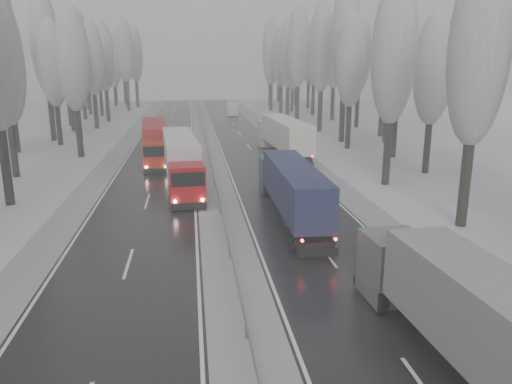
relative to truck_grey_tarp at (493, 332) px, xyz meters
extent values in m
cube|color=black|center=(-1.68, 30.27, -2.24)|extent=(7.50, 200.00, 0.03)
cube|color=black|center=(-12.18, 30.27, -2.24)|extent=(7.50, 200.00, 0.03)
cube|color=#95979D|center=(-6.93, 30.27, -2.23)|extent=(3.00, 200.00, 0.04)
cube|color=#95979D|center=(3.27, 30.27, -2.23)|extent=(2.40, 200.00, 0.04)
cube|color=#95979D|center=(-17.13, 30.27, -2.23)|extent=(2.40, 200.00, 0.04)
cube|color=slate|center=(-6.93, 30.27, -1.65)|extent=(0.06, 200.00, 0.32)
cube|color=slate|center=(-6.93, 28.27, -1.95)|extent=(0.12, 0.12, 0.60)
cube|color=slate|center=(-6.93, 60.27, -1.95)|extent=(0.12, 0.12, 0.60)
cylinder|color=black|center=(8.11, 15.94, 0.55)|extent=(0.68, 0.68, 5.60)
ellipsoid|color=gray|center=(8.11, 15.94, 8.55)|extent=(3.60, 3.60, 11.45)
cylinder|color=black|center=(7.58, 27.31, 0.56)|extent=(0.68, 0.68, 5.62)
ellipsoid|color=gray|center=(7.58, 27.31, 8.59)|extent=(3.60, 3.60, 11.48)
cylinder|color=black|center=(13.09, 31.31, 0.22)|extent=(0.64, 0.64, 4.94)
ellipsoid|color=gray|center=(13.09, 31.31, 7.27)|extent=(3.60, 3.60, 10.09)
cylinder|color=black|center=(10.97, 35.44, 0.41)|extent=(0.66, 0.66, 5.32)
ellipsoid|color=gray|center=(10.97, 35.44, 8.02)|extent=(3.60, 3.60, 10.88)
cylinder|color=black|center=(13.19, 39.44, 0.90)|extent=(0.72, 0.72, 6.31)
ellipsoid|color=gray|center=(13.19, 39.44, 9.92)|extent=(3.60, 3.60, 12.90)
cylinder|color=black|center=(10.09, 45.88, 0.44)|extent=(0.67, 0.67, 5.38)
ellipsoid|color=gray|center=(10.09, 45.88, 8.12)|extent=(3.60, 3.60, 10.98)
cylinder|color=black|center=(16.38, 49.88, 0.05)|extent=(0.62, 0.62, 4.59)
ellipsoid|color=gray|center=(16.38, 49.88, 6.61)|extent=(3.60, 3.60, 9.39)
cylinder|color=black|center=(10.97, 51.29, 1.22)|extent=(0.76, 0.76, 6.95)
ellipsoid|color=gray|center=(10.97, 51.29, 11.15)|extent=(3.60, 3.60, 14.19)
cylinder|color=black|center=(17.88, 55.29, 1.04)|extent=(0.74, 0.74, 6.59)
ellipsoid|color=gray|center=(17.88, 55.29, 10.46)|extent=(3.60, 3.60, 13.46)
cylinder|color=black|center=(10.63, 61.55, 0.93)|extent=(0.72, 0.72, 6.37)
ellipsoid|color=gray|center=(10.63, 61.55, 10.03)|extent=(3.60, 3.60, 13.01)
cylinder|color=black|center=(17.79, 65.55, 0.73)|extent=(0.70, 0.70, 5.97)
ellipsoid|color=gray|center=(17.79, 65.55, 9.26)|extent=(3.60, 3.60, 12.20)
cylinder|color=black|center=(9.41, 72.23, 1.07)|extent=(0.74, 0.74, 6.65)
ellipsoid|color=gray|center=(9.41, 72.23, 10.58)|extent=(3.60, 3.60, 13.59)
cylinder|color=black|center=(16.78, 76.23, 0.82)|extent=(0.71, 0.71, 6.14)
ellipsoid|color=gray|center=(16.78, 76.23, 9.58)|extent=(3.60, 3.60, 12.54)
cylinder|color=black|center=(9.63, 81.98, 0.77)|extent=(0.71, 0.71, 6.05)
ellipsoid|color=gray|center=(9.63, 81.98, 9.42)|extent=(3.60, 3.60, 12.37)
cylinder|color=black|center=(15.55, 85.98, 0.90)|extent=(0.72, 0.72, 6.30)
ellipsoid|color=gray|center=(15.55, 85.98, 9.89)|extent=(3.60, 3.60, 12.87)
cylinder|color=black|center=(9.70, 89.49, 0.69)|extent=(0.70, 0.70, 5.88)
ellipsoid|color=gray|center=(9.70, 89.49, 9.08)|extent=(3.60, 3.60, 12.00)
cylinder|color=black|center=(12.84, 93.49, 0.18)|extent=(0.64, 0.64, 4.86)
ellipsoid|color=gray|center=(12.84, 93.49, 7.11)|extent=(3.60, 3.60, 9.92)
cylinder|color=black|center=(8.80, 96.59, 0.74)|extent=(0.70, 0.70, 5.98)
ellipsoid|color=gray|center=(8.80, 96.59, 9.27)|extent=(3.60, 3.60, 12.21)
cylinder|color=black|center=(18.01, 100.59, 0.84)|extent=(0.71, 0.71, 6.19)
ellipsoid|color=gray|center=(18.01, 100.59, 9.68)|extent=(3.60, 3.60, 12.64)
cylinder|color=black|center=(10.11, 106.43, 1.18)|extent=(0.75, 0.75, 6.86)
ellipsoid|color=gray|center=(10.11, 106.43, 10.97)|extent=(3.60, 3.60, 14.01)
cylinder|color=black|center=(17.09, 110.43, 0.52)|extent=(0.68, 0.68, 5.55)
ellipsoid|color=gray|center=(17.09, 110.43, 8.45)|extent=(3.60, 3.60, 11.33)
cylinder|color=black|center=(11.80, 117.00, 0.79)|extent=(0.71, 0.71, 6.09)
ellipsoid|color=gray|center=(11.80, 117.00, 9.50)|extent=(3.60, 3.60, 12.45)
cylinder|color=black|center=(14.62, 121.00, 0.49)|extent=(0.67, 0.67, 5.49)
ellipsoid|color=gray|center=(14.62, 121.00, 8.33)|extent=(3.60, 3.60, 11.21)
cylinder|color=black|center=(-22.05, 24.84, 0.66)|extent=(0.69, 0.69, 5.83)
cylinder|color=black|center=(-24.68, 34.47, 0.26)|extent=(0.65, 0.65, 5.03)
ellipsoid|color=gray|center=(-24.68, 34.47, 7.45)|extent=(3.60, 3.60, 10.28)
cylinder|color=black|center=(-20.87, 44.00, 0.47)|extent=(0.67, 0.67, 5.44)
ellipsoid|color=gray|center=(-20.87, 44.00, 8.23)|extent=(3.60, 3.60, 11.11)
cylinder|color=black|center=(-28.78, 48.00, 0.61)|extent=(0.69, 0.69, 5.72)
ellipsoid|color=gray|center=(-28.78, 48.00, 8.79)|extent=(3.60, 3.60, 11.69)
cylinder|color=black|center=(-25.19, 52.99, 0.36)|extent=(0.66, 0.66, 5.23)
ellipsoid|color=gray|center=(-25.19, 52.99, 7.83)|extent=(3.60, 3.60, 10.68)
cylinder|color=black|center=(-26.98, 56.99, 1.05)|extent=(0.74, 0.74, 6.60)
ellipsoid|color=gray|center=(-26.98, 56.99, 10.48)|extent=(3.60, 3.60, 13.49)
cylinder|color=black|center=(-25.09, 62.62, 0.33)|extent=(0.65, 0.65, 5.16)
ellipsoid|color=gray|center=(-25.09, 62.62, 7.70)|extent=(3.60, 3.60, 10.54)
cylinder|color=black|center=(-26.47, 66.62, 0.65)|extent=(0.69, 0.69, 5.79)
ellipsoid|color=gray|center=(-26.47, 66.62, 8.92)|extent=(3.60, 3.60, 11.84)
cylinder|color=black|center=(-23.51, 69.39, 0.57)|extent=(0.68, 0.68, 5.64)
ellipsoid|color=gray|center=(-23.51, 69.39, 8.63)|extent=(3.60, 3.60, 11.53)
cylinder|color=black|center=(-28.35, 73.39, 1.03)|extent=(0.73, 0.73, 6.56)
ellipsoid|color=gray|center=(-28.35, 73.39, 10.39)|extent=(3.60, 3.60, 13.40)
cylinder|color=black|center=(-23.26, 79.46, 0.64)|extent=(0.69, 0.69, 5.79)
ellipsoid|color=gray|center=(-23.26, 79.46, 8.92)|extent=(3.60, 3.60, 11.84)
cylinder|color=black|center=(-28.02, 83.46, 1.07)|extent=(0.74, 0.74, 6.65)
ellipsoid|color=gray|center=(-28.02, 83.46, 10.57)|extent=(3.60, 3.60, 13.58)
cylinder|color=black|center=(-25.86, 88.81, 0.31)|extent=(0.65, 0.65, 5.12)
ellipsoid|color=gray|center=(-25.86, 88.81, 7.62)|extent=(3.60, 3.60, 10.46)
cylinder|color=black|center=(-28.75, 92.81, 0.67)|extent=(0.69, 0.69, 5.84)
ellipsoid|color=gray|center=(-28.75, 92.81, 9.00)|extent=(3.60, 3.60, 11.92)
cylinder|color=black|center=(-22.00, 99.60, 1.08)|extent=(0.74, 0.74, 6.67)
ellipsoid|color=gray|center=(-22.00, 99.60, 10.62)|extent=(3.60, 3.60, 13.63)
cylinder|color=black|center=(-31.13, 103.60, 0.90)|extent=(0.72, 0.72, 6.31)
ellipsoid|color=gray|center=(-31.13, 103.60, 9.91)|extent=(3.60, 3.60, 12.88)
cylinder|color=black|center=(-20.98, 108.99, 0.89)|extent=(0.72, 0.72, 6.29)
ellipsoid|color=gray|center=(-20.98, 108.99, 9.87)|extent=(3.60, 3.60, 12.84)
cylinder|color=black|center=(-26.59, 112.99, 0.18)|extent=(0.64, 0.64, 4.86)
ellipsoid|color=gray|center=(-26.59, 112.99, 7.11)|extent=(3.60, 3.60, 9.92)
cylinder|color=black|center=(-24.49, 115.58, 1.06)|extent=(0.74, 0.74, 6.63)
ellipsoid|color=gray|center=(-24.49, 115.58, 10.53)|extent=(3.60, 3.60, 13.54)
cylinder|color=black|center=(-27.26, 119.58, 0.64)|extent=(0.69, 0.69, 5.79)
ellipsoid|color=gray|center=(-27.26, 119.58, 8.91)|extent=(3.60, 3.60, 11.82)
cube|color=#535459|center=(-0.31, 6.29, -0.70)|extent=(2.47, 2.56, 2.82)
cube|color=black|center=(-0.36, 7.47, -0.04)|extent=(2.17, 0.20, 0.94)
cube|color=black|center=(-0.37, 7.56, -1.83)|extent=(2.36, 0.26, 0.47)
cylinder|color=black|center=(-1.26, 5.49, -1.76)|extent=(0.38, 0.99, 0.98)
cylinder|color=black|center=(0.72, 5.59, -1.76)|extent=(0.38, 0.99, 0.98)
sphere|color=white|center=(-1.26, 7.55, -1.45)|extent=(0.21, 0.21, 0.21)
sphere|color=white|center=(0.52, 7.64, -1.45)|extent=(0.21, 0.21, 0.21)
cube|color=#1E284D|center=(-2.27, 25.06, -0.73)|extent=(2.33, 2.42, 2.77)
cube|color=black|center=(-2.26, 26.21, -0.08)|extent=(2.12, 0.12, 0.92)
cube|color=black|center=(-2.26, 26.31, -1.84)|extent=(2.31, 0.16, 0.46)
cube|color=#161D3E|center=(-2.35, 17.87, 0.24)|extent=(2.49, 12.02, 2.58)
cube|color=black|center=(-2.42, 11.82, -1.75)|extent=(2.12, 0.13, 0.42)
cube|color=black|center=(-2.39, 14.55, -1.56)|extent=(2.09, 5.10, 0.42)
cube|color=black|center=(-2.41, 12.33, -1.93)|extent=(2.12, 0.08, 0.55)
cylinder|color=black|center=(-3.25, 24.33, -1.77)|extent=(0.33, 0.96, 0.96)
cylinder|color=black|center=(-1.31, 24.31, -1.77)|extent=(0.33, 0.96, 0.96)
cylinder|color=black|center=(-3.36, 14.19, -1.77)|extent=(0.33, 0.96, 0.96)
cylinder|color=black|center=(-1.42, 14.17, -1.77)|extent=(0.33, 0.96, 0.96)
cylinder|color=black|center=(-3.37, 12.99, -1.77)|extent=(0.33, 0.96, 0.96)
cylinder|color=black|center=(-1.44, 12.97, -1.77)|extent=(0.33, 0.96, 0.96)
sphere|color=#FF0C05|center=(-3.29, 11.77, -1.01)|extent=(0.18, 0.18, 0.18)
sphere|color=#FF0C05|center=(-1.54, 11.75, -1.01)|extent=(0.18, 0.18, 0.18)
sphere|color=white|center=(-3.13, 26.34, -1.47)|extent=(0.20, 0.20, 0.20)
sphere|color=white|center=(-1.38, 26.32, -1.47)|extent=(0.20, 0.20, 0.20)
cube|color=beige|center=(0.87, 48.26, -0.56)|extent=(2.72, 2.81, 3.07)
cube|color=black|center=(0.79, 49.54, 0.16)|extent=(2.36, 0.24, 1.02)
cube|color=black|center=(0.79, 49.64, -1.79)|extent=(2.57, 0.31, 0.51)
cube|color=beige|center=(1.34, 40.28, 0.51)|extent=(3.40, 13.46, 2.87)
cube|color=black|center=(1.74, 33.58, -1.69)|extent=(2.36, 0.26, 0.46)
cube|color=black|center=(1.56, 36.60, -1.48)|extent=(2.58, 5.76, 0.46)
cube|color=black|center=(1.71, 34.14, -1.89)|extent=(2.36, 0.20, 0.61)
cylinder|color=black|center=(-0.16, 47.38, -1.72)|extent=(0.42, 1.09, 1.07)
cylinder|color=black|center=(1.99, 47.50, -1.72)|extent=(0.42, 1.09, 1.07)
cylinder|color=black|center=(0.51, 36.12, -1.72)|extent=(0.42, 1.09, 1.07)
cylinder|color=black|center=(2.66, 36.25, -1.72)|extent=(0.42, 1.09, 1.07)
cylinder|color=black|center=(0.59, 34.79, -1.72)|extent=(0.42, 1.09, 1.07)
cylinder|color=black|center=(2.74, 34.92, -1.72)|extent=(0.42, 1.09, 1.07)
sphere|color=#FF0C05|center=(0.77, 33.45, -0.87)|extent=(0.20, 0.20, 0.20)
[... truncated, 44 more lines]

